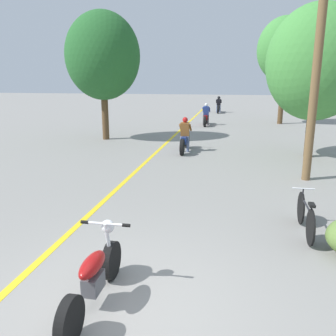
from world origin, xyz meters
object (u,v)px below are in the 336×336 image
Objects in this scene: roadside_tree_left at (103,56)px; bicycle_parked at (306,216)px; utility_pole at (316,72)px; roadside_tree_right_far at (285,50)px; motorcycle_rider_lead at (185,139)px; motorcycle_rider_far at (219,106)px; motorcycle_rider_mid at (206,117)px; roadside_tree_right_near at (317,63)px; motorcycle_foreground at (94,276)px.

roadside_tree_left is 3.54× the size of bicycle_parked.
utility_pole is 13.57m from roadside_tree_right_far.
motorcycle_rider_lead is at bearing 114.72° from bicycle_parked.
utility_pole reaches higher than motorcycle_rider_lead.
motorcycle_rider_far is at bearing 122.19° from roadside_tree_right_far.
roadside_tree_right_far is 3.08× the size of motorcycle_rider_far.
utility_pole is at bearing -39.78° from motorcycle_rider_lead.
utility_pole is 20.82m from motorcycle_rider_far.
motorcycle_rider_lead is 16.92m from motorcycle_rider_far.
motorcycle_rider_far is (0.36, 8.53, 0.01)m from motorcycle_rider_mid.
bicycle_parked is (2.88, -24.30, -0.17)m from motorcycle_rider_far.
utility_pole reaches higher than bicycle_parked.
motorcycle_rider_mid is at bearing 101.62° from bicycle_parked.
roadside_tree_right_far is at bearing 85.25° from bicycle_parked.
roadside_tree_right_near is 10.22m from roadside_tree_right_far.
roadside_tree_right_far is 3.09× the size of motorcycle_rider_mid.
roadside_tree_left reaches higher than motorcycle_rider_far.
roadside_tree_right_near reaches higher than bicycle_parked.
bicycle_parked is at bearing -83.24° from motorcycle_rider_far.
bicycle_parked is at bearing -100.67° from roadside_tree_right_near.
roadside_tree_right_near is at bearing -75.98° from motorcycle_rider_far.
motorcycle_rider_lead is 8.13m from bicycle_parked.
motorcycle_rider_lead is 8.38m from motorcycle_rider_mid.
motorcycle_rider_far is 1.29× the size of bicycle_parked.
roadside_tree_left is at bearing -139.32° from roadside_tree_right_far.
motorcycle_rider_far is (0.52, 16.91, 0.00)m from motorcycle_rider_lead.
motorcycle_rider_mid is (4.38, 6.14, -3.38)m from roadside_tree_left.
utility_pole is 3.59× the size of bicycle_parked.
motorcycle_foreground is at bearing -114.06° from roadside_tree_right_near.
roadside_tree_right_near is at bearing 78.91° from utility_pole.
roadside_tree_right_far reaches higher than utility_pole.
motorcycle_rider_lead is at bearing -27.97° from roadside_tree_left.
motorcycle_foreground is (-3.87, -6.81, -2.68)m from utility_pole.
bicycle_parked is (3.15, 2.86, -0.05)m from motorcycle_foreground.
motorcycle_rider_lead is 1.26× the size of bicycle_parked.
utility_pole reaches higher than roadside_tree_right_near.
bicycle_parked is (-0.72, -3.95, -2.74)m from utility_pole.
roadside_tree_right_far reaches higher than motorcycle_rider_lead.
roadside_tree_right_far is at bearing -57.81° from motorcycle_rider_far.
motorcycle_rider_far is at bearing 88.24° from motorcycle_rider_lead.
motorcycle_rider_lead is (-0.25, 10.24, 0.11)m from motorcycle_foreground.
motorcycle_rider_far is 24.47m from bicycle_parked.
roadside_tree_right_far is (0.08, 10.15, 1.17)m from roadside_tree_right_near.
motorcycle_rider_far is at bearing 104.02° from roadside_tree_right_near.
motorcycle_foreground is at bearing -102.79° from roadside_tree_right_far.
roadside_tree_left is at bearing 145.79° from utility_pole.
motorcycle_rider_mid is 16.10m from bicycle_parked.
roadside_tree_right_near is 0.83× the size of roadside_tree_right_far.
motorcycle_foreground reaches higher than bicycle_parked.
bicycle_parked is at bearing -65.28° from motorcycle_rider_lead.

